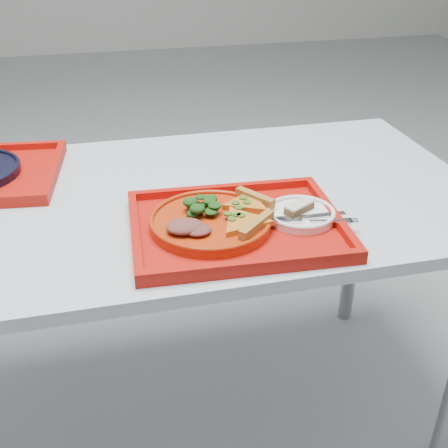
% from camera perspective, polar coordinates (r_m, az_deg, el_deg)
% --- Properties ---
extents(ground, '(10.00, 10.00, 0.00)m').
position_cam_1_polar(ground, '(1.83, -5.59, -18.75)').
color(ground, gray).
rests_on(ground, ground).
extents(table, '(1.60, 0.80, 0.75)m').
position_cam_1_polar(table, '(1.40, -6.92, -0.01)').
color(table, '#B2BCC7').
rests_on(table, ground).
extents(tray_main, '(0.47, 0.37, 0.01)m').
position_cam_1_polar(tray_main, '(1.21, 1.28, -0.44)').
color(tray_main, '#AB1009').
rests_on(tray_main, table).
extents(dinner_plate, '(0.26, 0.26, 0.02)m').
position_cam_1_polar(dinner_plate, '(1.20, -1.38, 0.11)').
color(dinner_plate, '#AD2B0B').
rests_on(dinner_plate, tray_main).
extents(side_plate, '(0.15, 0.15, 0.01)m').
position_cam_1_polar(side_plate, '(1.24, 7.77, 0.86)').
color(side_plate, white).
rests_on(side_plate, tray_main).
extents(pizza_slice_a, '(0.17, 0.17, 0.02)m').
position_cam_1_polar(pizza_slice_a, '(1.17, 1.98, 0.37)').
color(pizza_slice_a, orange).
rests_on(pizza_slice_a, dinner_plate).
extents(pizza_slice_b, '(0.15, 0.15, 0.02)m').
position_cam_1_polar(pizza_slice_b, '(1.24, 2.32, 2.24)').
color(pizza_slice_b, orange).
rests_on(pizza_slice_b, dinner_plate).
extents(salad_heap, '(0.08, 0.07, 0.04)m').
position_cam_1_polar(salad_heap, '(1.22, -2.40, 2.07)').
color(salad_heap, black).
rests_on(salad_heap, dinner_plate).
extents(meat_portion, '(0.08, 0.06, 0.02)m').
position_cam_1_polar(meat_portion, '(1.15, -4.02, -0.24)').
color(meat_portion, brown).
rests_on(meat_portion, dinner_plate).
extents(dessert_bar, '(0.08, 0.06, 0.02)m').
position_cam_1_polar(dessert_bar, '(1.24, 7.64, 1.69)').
color(dessert_bar, '#51331B').
rests_on(dessert_bar, side_plate).
extents(knife, '(0.19, 0.02, 0.01)m').
position_cam_1_polar(knife, '(1.22, 8.22, 0.76)').
color(knife, silver).
rests_on(knife, side_plate).
extents(fork, '(0.19, 0.06, 0.01)m').
position_cam_1_polar(fork, '(1.20, 8.64, 0.32)').
color(fork, silver).
rests_on(fork, side_plate).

